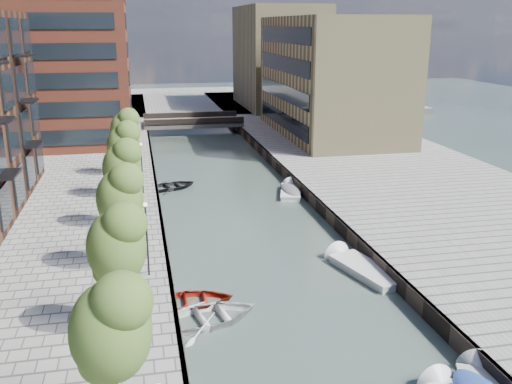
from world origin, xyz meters
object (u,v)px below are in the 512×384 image
object	(u,v)px
tree_3	(120,195)
tree_6	(124,128)
tree_1	(110,325)
car	(289,126)
motorboat_2	(359,268)
motorboat_4	(291,191)
sloop_2	(192,305)
sloop_4	(172,189)
tree_4	(122,165)
sloop_3	(208,322)
bridge	(193,122)
tree_5	(123,144)
tree_2	(116,242)

from	to	relation	value
tree_3	tree_6	xyz separation A→B (m)	(0.00, 21.00, 0.00)
tree_1	car	xyz separation A→B (m)	(19.94, 53.19, -3.61)
motorboat_2	motorboat_4	world-z (taller)	motorboat_2
tree_6	car	distance (m)	27.23
sloop_2	sloop_4	distance (m)	22.39
tree_3	sloop_4	distance (m)	20.46
tree_4	car	bearing A→B (deg)	58.23
tree_1	tree_3	distance (m)	14.00
sloop_3	motorboat_2	world-z (taller)	motorboat_2
bridge	sloop_4	size ratio (longest dim) A/B	2.85
sloop_3	sloop_4	bearing A→B (deg)	-12.75
tree_4	tree_6	xyz separation A→B (m)	(0.00, 14.00, 0.00)
sloop_2	sloop_4	xyz separation A→B (m)	(0.44, 22.39, 0.00)
tree_3	sloop_4	world-z (taller)	tree_3
tree_1	car	world-z (taller)	tree_1
tree_1	sloop_3	bearing A→B (deg)	66.17
tree_5	sloop_2	world-z (taller)	tree_5
tree_1	sloop_3	world-z (taller)	tree_1
motorboat_4	car	distance (m)	24.14
tree_4	motorboat_4	bearing A→B (deg)	32.73
tree_3	tree_4	world-z (taller)	same
tree_2	motorboat_4	distance (m)	27.23
bridge	tree_2	bearing A→B (deg)	-98.95
tree_2	car	world-z (taller)	tree_2
tree_5	tree_6	bearing A→B (deg)	90.00
tree_3	car	bearing A→B (deg)	63.04
motorboat_4	tree_2	bearing A→B (deg)	-121.15
tree_2	tree_3	size ratio (longest dim) A/B	1.00
bridge	tree_6	xyz separation A→B (m)	(-8.50, -26.00, 3.92)
tree_3	motorboat_2	world-z (taller)	tree_3
sloop_2	sloop_3	distance (m)	2.03
motorboat_4	bridge	bearing A→B (deg)	99.73
car	sloop_2	bearing A→B (deg)	-118.71
bridge	motorboat_2	xyz separation A→B (m)	(5.06, -47.56, -1.28)
tree_1	sloop_2	bearing A→B (deg)	72.94
tree_1	motorboat_2	bearing A→B (deg)	44.74
tree_1	sloop_4	distance (m)	34.02
bridge	tree_2	xyz separation A→B (m)	(-8.50, -54.00, 3.92)
tree_2	car	xyz separation A→B (m)	(19.94, 46.19, -3.61)
tree_1	tree_6	xyz separation A→B (m)	(0.00, 35.00, 0.00)
tree_3	tree_6	world-z (taller)	same
bridge	sloop_3	world-z (taller)	bridge
car	motorboat_2	bearing A→B (deg)	-106.39
tree_4	motorboat_4	size ratio (longest dim) A/B	1.18
tree_1	sloop_3	distance (m)	11.24
tree_5	sloop_4	bearing A→B (deg)	54.65
bridge	tree_5	world-z (taller)	tree_5
bridge	car	bearing A→B (deg)	-34.32
tree_4	sloop_4	bearing A→B (deg)	72.86
tree_1	sloop_3	xyz separation A→B (m)	(4.00, 9.06, -5.31)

